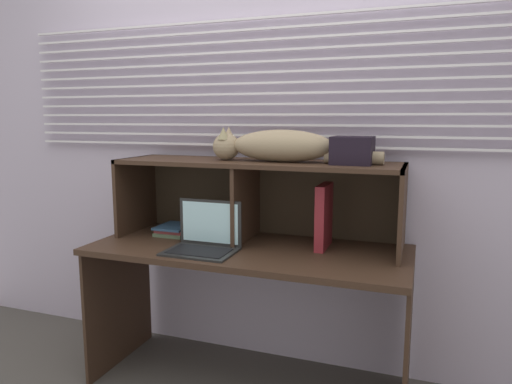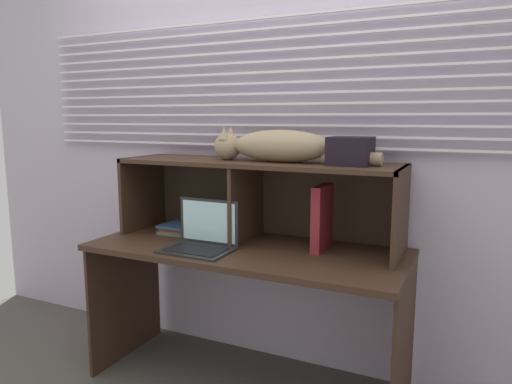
{
  "view_description": "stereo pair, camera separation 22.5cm",
  "coord_description": "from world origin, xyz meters",
  "views": [
    {
      "loc": [
        0.81,
        -1.94,
        1.37
      ],
      "look_at": [
        0.0,
        0.3,
        1.0
      ],
      "focal_mm": 33.02,
      "sensor_mm": 36.0,
      "label": 1
    },
    {
      "loc": [
        1.02,
        -1.85,
        1.37
      ],
      "look_at": [
        0.0,
        0.3,
        1.0
      ],
      "focal_mm": 33.02,
      "sensor_mm": 36.0,
      "label": 2
    }
  ],
  "objects": [
    {
      "name": "cat",
      "position": [
        0.11,
        0.3,
        1.24
      ],
      "size": [
        0.86,
        0.18,
        0.17
      ],
      "color": "#998365",
      "rests_on": "hutch_shelf_unit"
    },
    {
      "name": "desk",
      "position": [
        0.0,
        0.18,
        0.6
      ],
      "size": [
        1.57,
        0.66,
        0.74
      ],
      "color": "#3A261A",
      "rests_on": "ground"
    },
    {
      "name": "back_panel_with_blinds",
      "position": [
        0.0,
        0.55,
        1.26
      ],
      "size": [
        4.4,
        0.08,
        2.5
      ],
      "color": "#BAABC1",
      "rests_on": "ground"
    },
    {
      "name": "hutch_shelf_unit",
      "position": [
        -0.01,
        0.34,
        1.04
      ],
      "size": [
        1.46,
        0.4,
        0.42
      ],
      "color": "#3A261A",
      "rests_on": "desk"
    },
    {
      "name": "binder_upright",
      "position": [
        0.35,
        0.3,
        0.9
      ],
      "size": [
        0.05,
        0.22,
        0.32
      ],
      "primitive_type": "cube",
      "color": "maroon",
      "rests_on": "desk"
    },
    {
      "name": "book_stack",
      "position": [
        -0.47,
        0.3,
        0.76
      ],
      "size": [
        0.18,
        0.22,
        0.05
      ],
      "color": "#4F6247",
      "rests_on": "desk"
    },
    {
      "name": "storage_box",
      "position": [
        0.48,
        0.3,
        1.22
      ],
      "size": [
        0.19,
        0.19,
        0.13
      ],
      "primitive_type": "cube",
      "color": "black",
      "rests_on": "hutch_shelf_unit"
    },
    {
      "name": "laptop",
      "position": [
        -0.18,
        0.05,
        0.79
      ],
      "size": [
        0.33,
        0.24,
        0.24
      ],
      "color": "black",
      "rests_on": "desk"
    }
  ]
}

